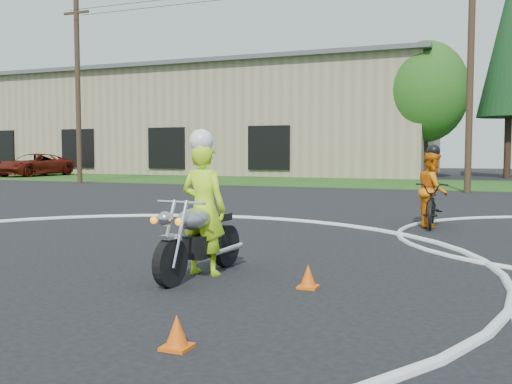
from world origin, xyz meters
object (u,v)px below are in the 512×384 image
at_px(rider_primary_grp, 203,205).
at_px(primary_motorcycle, 199,238).
at_px(pickup_grp, 34,165).
at_px(rider_second_grp, 432,198).

bearing_deg(rider_primary_grp, primary_motorcycle, -85.40).
height_order(rider_primary_grp, pickup_grp, rider_primary_grp).
relative_size(primary_motorcycle, rider_second_grp, 1.05).
bearing_deg(primary_motorcycle, pickup_grp, 140.72).
bearing_deg(rider_second_grp, primary_motorcycle, -113.68).
height_order(primary_motorcycle, rider_second_grp, rider_second_grp).
xyz_separation_m(primary_motorcycle, rider_second_grp, (2.51, 6.55, 0.13)).
bearing_deg(primary_motorcycle, rider_second_grp, 73.28).
relative_size(rider_primary_grp, pickup_grp, 0.34).
bearing_deg(pickup_grp, primary_motorcycle, -41.48).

